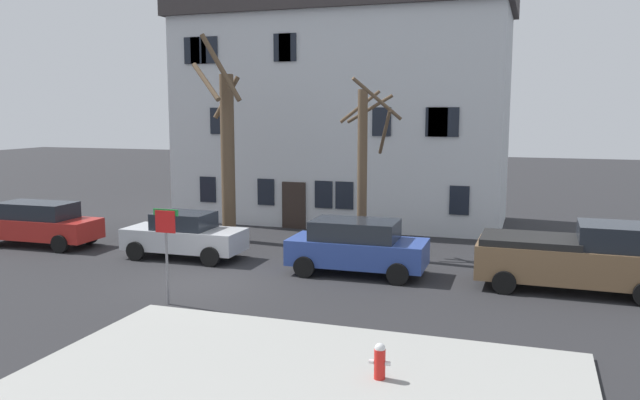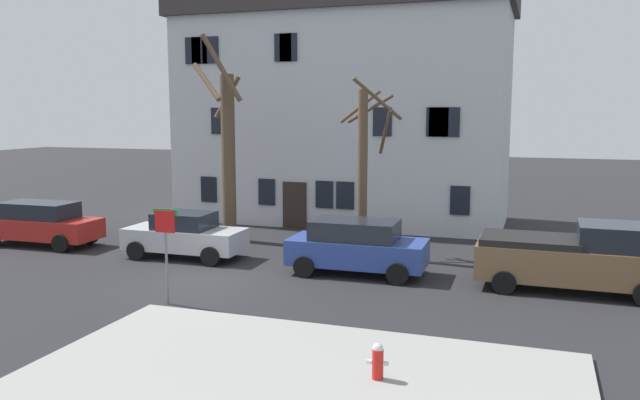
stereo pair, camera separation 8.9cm
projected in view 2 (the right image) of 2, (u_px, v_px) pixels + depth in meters
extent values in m
plane|color=#262628|center=(204.00, 282.00, 19.73)|extent=(120.00, 120.00, 0.00)
cube|color=#999993|center=(284.00, 397.00, 11.63)|extent=(10.90, 7.83, 0.12)
cube|color=silver|center=(343.00, 120.00, 30.66)|extent=(15.24, 6.13, 9.60)
cube|color=#2D231E|center=(295.00, 205.00, 28.67)|extent=(1.10, 0.12, 2.10)
cube|color=black|center=(209.00, 189.00, 29.99)|extent=(0.80, 0.08, 1.20)
cube|color=black|center=(267.00, 192.00, 29.04)|extent=(0.80, 0.08, 1.20)
cube|color=black|center=(324.00, 194.00, 28.15)|extent=(0.80, 0.08, 1.20)
cube|color=black|center=(345.00, 195.00, 27.84)|extent=(0.80, 0.08, 1.20)
cube|color=black|center=(460.00, 200.00, 26.25)|extent=(0.80, 0.08, 1.20)
cube|color=black|center=(219.00, 121.00, 29.35)|extent=(0.80, 0.08, 1.20)
cube|color=black|center=(382.00, 122.00, 26.88)|extent=(0.80, 0.08, 1.20)
cube|color=black|center=(436.00, 122.00, 26.16)|extent=(0.80, 0.08, 1.20)
cube|color=black|center=(439.00, 122.00, 26.12)|extent=(0.80, 0.08, 1.20)
cube|color=black|center=(450.00, 122.00, 25.98)|extent=(0.80, 0.08, 1.20)
cube|color=black|center=(193.00, 51.00, 29.32)|extent=(0.80, 0.08, 1.20)
cube|color=black|center=(200.00, 50.00, 29.21)|extent=(0.80, 0.08, 1.20)
cube|color=black|center=(210.00, 50.00, 29.03)|extent=(0.80, 0.08, 1.20)
cube|color=black|center=(283.00, 47.00, 27.88)|extent=(0.80, 0.08, 1.20)
cube|color=black|center=(288.00, 47.00, 27.81)|extent=(0.80, 0.08, 1.20)
cylinder|color=brown|center=(228.00, 159.00, 25.74)|extent=(0.56, 0.56, 6.69)
cylinder|color=brown|center=(227.00, 97.00, 25.86)|extent=(1.07, 0.68, 1.74)
cylinder|color=brown|center=(221.00, 68.00, 24.55)|extent=(1.62, 0.50, 2.61)
cylinder|color=brown|center=(207.00, 82.00, 24.76)|extent=(1.75, 1.20, 1.55)
cylinder|color=brown|center=(362.00, 174.00, 22.91)|extent=(0.35, 0.35, 6.01)
cylinder|color=brown|center=(360.00, 107.00, 23.29)|extent=(1.43, 0.70, 1.21)
cylinder|color=brown|center=(385.00, 133.00, 22.79)|extent=(0.82, 1.58, 1.62)
cylinder|color=brown|center=(370.00, 109.00, 23.37)|extent=(1.76, 0.20, 1.07)
cylinder|color=brown|center=(378.00, 99.00, 21.70)|extent=(1.48, 1.51, 1.45)
cube|color=#AD231E|center=(41.00, 228.00, 25.05)|extent=(4.78, 1.87, 0.77)
cube|color=#1E232B|center=(38.00, 210.00, 24.99)|extent=(2.98, 1.61, 0.62)
cylinder|color=black|center=(90.00, 235.00, 25.45)|extent=(0.69, 0.24, 0.68)
cylinder|color=black|center=(61.00, 244.00, 23.82)|extent=(0.69, 0.24, 0.68)
cylinder|color=black|center=(24.00, 231.00, 26.39)|extent=(0.69, 0.24, 0.68)
cube|color=#B7BABF|center=(185.00, 239.00, 22.91)|extent=(4.33, 1.79, 0.76)
cube|color=#1E232B|center=(184.00, 220.00, 22.82)|extent=(2.01, 1.54, 0.58)
cylinder|color=black|center=(233.00, 246.00, 23.32)|extent=(0.68, 0.23, 0.68)
cylinder|color=black|center=(211.00, 256.00, 21.71)|extent=(0.68, 0.23, 0.68)
cylinder|color=black|center=(162.00, 241.00, 24.21)|extent=(0.68, 0.23, 0.68)
cylinder|color=black|center=(136.00, 251.00, 22.60)|extent=(0.68, 0.23, 0.68)
cube|color=#2D4799|center=(357.00, 252.00, 20.64)|extent=(4.45, 1.96, 0.82)
cube|color=#1E232B|center=(355.00, 230.00, 20.56)|extent=(2.77, 1.70, 0.62)
cylinder|color=black|center=(408.00, 260.00, 21.12)|extent=(0.68, 0.23, 0.68)
cylinder|color=black|center=(398.00, 274.00, 19.35)|extent=(0.68, 0.23, 0.68)
cylinder|color=black|center=(322.00, 254.00, 22.03)|extent=(0.68, 0.23, 0.68)
cylinder|color=black|center=(304.00, 267.00, 20.26)|extent=(0.68, 0.23, 0.68)
cube|color=brown|center=(572.00, 263.00, 18.69)|extent=(5.45, 2.14, 1.02)
cube|color=#1E232B|center=(611.00, 236.00, 18.25)|extent=(1.75, 1.85, 0.70)
cube|color=black|center=(530.00, 240.00, 19.00)|extent=(2.84, 2.03, 0.20)
cylinder|color=black|center=(636.00, 276.00, 19.12)|extent=(0.68, 0.23, 0.68)
cylinder|color=black|center=(508.00, 266.00, 20.34)|extent=(0.68, 0.23, 0.68)
cylinder|color=black|center=(504.00, 283.00, 18.39)|extent=(0.68, 0.23, 0.68)
cylinder|color=red|center=(378.00, 364.00, 12.26)|extent=(0.22, 0.22, 0.59)
sphere|color=silver|center=(378.00, 348.00, 12.22)|extent=(0.21, 0.21, 0.21)
cylinder|color=silver|center=(370.00, 362.00, 12.31)|extent=(0.10, 0.09, 0.09)
cylinder|color=silver|center=(386.00, 364.00, 12.21)|extent=(0.10, 0.09, 0.09)
cylinder|color=slate|center=(166.00, 258.00, 17.32)|extent=(0.07, 0.07, 2.59)
cube|color=red|center=(165.00, 222.00, 17.16)|extent=(0.60, 0.03, 0.60)
cube|color=#1E8C38|center=(165.00, 212.00, 17.17)|extent=(0.76, 0.02, 0.18)
torus|color=black|center=(184.00, 235.00, 25.40)|extent=(0.71, 0.09, 0.71)
torus|color=black|center=(162.00, 233.00, 25.79)|extent=(0.71, 0.09, 0.71)
cylinder|color=maroon|center=(172.00, 229.00, 25.57)|extent=(1.00, 0.09, 0.19)
cylinder|color=maroon|center=(168.00, 223.00, 25.61)|extent=(0.09, 0.04, 0.45)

